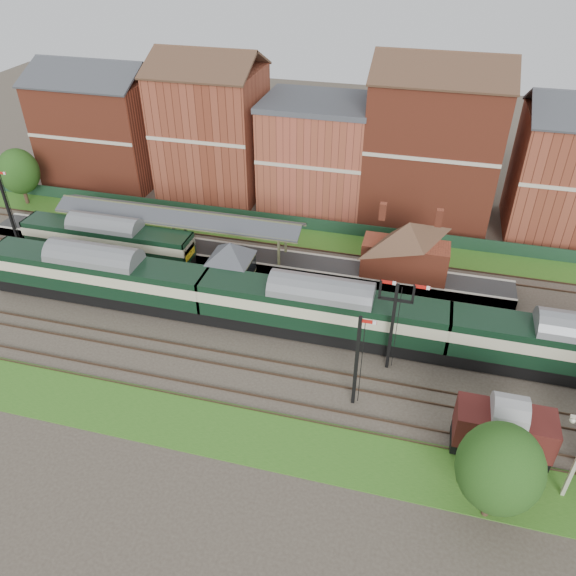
% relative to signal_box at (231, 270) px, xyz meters
% --- Properties ---
extents(ground, '(160.00, 160.00, 0.00)m').
position_rel_signal_box_xyz_m(ground, '(3.00, -3.25, -3.19)').
color(ground, '#473D33').
rests_on(ground, ground).
extents(grass_back, '(90.00, 4.50, 0.06)m').
position_rel_signal_box_xyz_m(grass_back, '(3.00, 12.75, -3.16)').
color(grass_back, '#2D6619').
rests_on(grass_back, ground).
extents(grass_front, '(90.00, 5.00, 0.06)m').
position_rel_signal_box_xyz_m(grass_front, '(3.00, -15.25, -3.16)').
color(grass_front, '#2D6619').
rests_on(grass_front, ground).
extents(fence, '(90.00, 0.12, 1.50)m').
position_rel_signal_box_xyz_m(fence, '(3.00, 14.75, -2.44)').
color(fence, '#193823').
rests_on(fence, ground).
extents(platform, '(55.00, 3.40, 1.00)m').
position_rel_signal_box_xyz_m(platform, '(-2.00, 6.50, -2.69)').
color(platform, '#2D2D2D').
rests_on(platform, ground).
extents(signal_box, '(5.40, 5.40, 6.00)m').
position_rel_signal_box_xyz_m(signal_box, '(0.00, 0.00, 0.00)').
color(signal_box, '#5E7050').
rests_on(signal_box, ground).
extents(brick_hut, '(3.20, 2.64, 2.94)m').
position_rel_signal_box_xyz_m(brick_hut, '(8.00, 0.00, -2.00)').
color(brick_hut, maroon).
rests_on(brick_hut, ground).
extents(station_building, '(8.10, 8.10, 5.90)m').
position_rel_signal_box_xyz_m(station_building, '(15.00, 6.50, 0.76)').
color(station_building, brown).
rests_on(station_building, platform).
extents(canopy, '(26.00, 3.89, 4.08)m').
position_rel_signal_box_xyz_m(canopy, '(-8.00, 6.50, 1.39)').
color(canopy, brown).
rests_on(canopy, platform).
extents(semaphore_bracket, '(3.60, 0.25, 8.18)m').
position_rel_signal_box_xyz_m(semaphore_bracket, '(15.04, -5.75, 1.44)').
color(semaphore_bracket, black).
rests_on(semaphore_bracket, ground).
extents(semaphore_platform_end, '(1.23, 0.25, 8.00)m').
position_rel_signal_box_xyz_m(semaphore_platform_end, '(-26.98, 4.75, 0.96)').
color(semaphore_platform_end, black).
rests_on(semaphore_platform_end, ground).
extents(semaphore_siding, '(1.23, 0.25, 8.00)m').
position_rel_signal_box_xyz_m(semaphore_siding, '(13.02, -10.25, 0.96)').
color(semaphore_siding, black).
rests_on(semaphore_siding, ground).
extents(town_backdrop, '(69.00, 10.00, 16.00)m').
position_rel_signal_box_xyz_m(town_backdrop, '(2.82, 21.75, 3.81)').
color(town_backdrop, brown).
rests_on(town_backdrop, ground).
extents(dmu_train, '(62.03, 3.26, 4.77)m').
position_rel_signal_box_xyz_m(dmu_train, '(8.96, -3.25, -0.43)').
color(dmu_train, black).
rests_on(dmu_train, ground).
extents(platform_railcar, '(17.94, 2.83, 4.13)m').
position_rel_signal_box_xyz_m(platform_railcar, '(-14.49, 3.25, -0.77)').
color(platform_railcar, black).
rests_on(platform_railcar, ground).
extents(goods_van_a, '(6.26, 2.71, 3.80)m').
position_rel_signal_box_xyz_m(goods_van_a, '(23.18, -12.25, -1.04)').
color(goods_van_a, black).
rests_on(goods_van_a, ground).
extents(tree_far, '(4.92, 4.92, 7.18)m').
position_rel_signal_box_xyz_m(tree_far, '(22.27, -17.39, 1.15)').
color(tree_far, '#382619').
rests_on(tree_far, ground).
extents(tree_back, '(4.74, 4.74, 6.93)m').
position_rel_signal_box_xyz_m(tree_back, '(-31.17, 12.47, 1.00)').
color(tree_back, '#382619').
rests_on(tree_back, ground).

